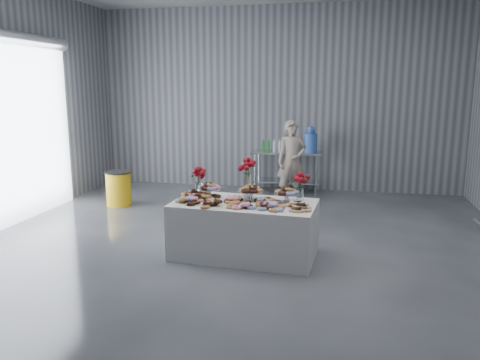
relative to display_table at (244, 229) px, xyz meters
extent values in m
plane|color=#3C3E44|center=(-0.15, -0.07, -0.38)|extent=(9.00, 9.00, 0.00)
cube|color=gray|center=(-0.15, 4.43, 1.62)|extent=(8.00, 0.04, 4.00)
cube|color=white|center=(-4.09, 0.93, 1.12)|extent=(0.05, 3.00, 3.00)
cylinder|color=silver|center=(-4.05, 0.93, 2.67)|extent=(0.24, 3.00, 0.24)
cube|color=white|center=(0.00, 0.00, 0.00)|extent=(1.96, 1.13, 0.75)
cube|color=silver|center=(0.13, 4.03, 0.51)|extent=(1.50, 0.60, 0.04)
cube|color=silver|center=(0.13, 4.03, -0.12)|extent=(1.40, 0.55, 0.03)
cylinder|color=silver|center=(-0.52, 3.78, 0.05)|extent=(0.04, 0.04, 0.86)
cylinder|color=silver|center=(0.78, 3.78, 0.05)|extent=(0.04, 0.04, 0.86)
cylinder|color=silver|center=(-0.52, 4.28, 0.05)|extent=(0.04, 0.04, 0.86)
cylinder|color=silver|center=(0.78, 4.28, 0.05)|extent=(0.04, 0.04, 0.86)
cylinder|color=silver|center=(-0.54, 0.19, 0.44)|extent=(0.06, 0.06, 0.12)
cylinder|color=silver|center=(-0.54, 0.19, 0.50)|extent=(0.36, 0.36, 0.01)
cylinder|color=silver|center=(0.06, 0.15, 0.44)|extent=(0.06, 0.06, 0.12)
cylinder|color=silver|center=(0.06, 0.15, 0.50)|extent=(0.36, 0.36, 0.01)
cylinder|color=silver|center=(0.56, 0.11, 0.44)|extent=(0.06, 0.06, 0.12)
cylinder|color=silver|center=(0.56, 0.11, 0.50)|extent=(0.36, 0.36, 0.01)
cylinder|color=white|center=(-0.73, 0.30, 0.46)|extent=(0.11, 0.11, 0.18)
cylinder|color=#1E5919|center=(-0.73, 0.30, 0.59)|extent=(0.04, 0.04, 0.18)
cylinder|color=white|center=(0.72, 0.25, 0.46)|extent=(0.11, 0.11, 0.18)
cylinder|color=#1E5919|center=(0.72, 0.25, 0.59)|extent=(0.04, 0.04, 0.18)
cylinder|color=silver|center=(-0.03, 0.35, 0.45)|extent=(0.14, 0.14, 0.15)
cylinder|color=white|center=(-0.03, 0.35, 0.61)|extent=(0.11, 0.11, 0.18)
cylinder|color=#1E5919|center=(-0.03, 0.35, 0.75)|extent=(0.04, 0.04, 0.18)
cylinder|color=#457DEB|center=(0.63, 4.03, 0.73)|extent=(0.28, 0.28, 0.40)
sphere|color=#457DEB|center=(0.63, 4.03, 0.98)|extent=(0.20, 0.20, 0.20)
imported|color=#CC8C93|center=(0.31, 3.28, 0.44)|extent=(0.68, 0.56, 1.62)
cylinder|color=yellow|center=(-2.94, 2.22, -0.05)|extent=(0.48, 0.48, 0.65)
cylinder|color=black|center=(-2.94, 2.22, 0.28)|extent=(0.52, 0.52, 0.02)
camera|label=1|loc=(1.19, -5.97, 1.91)|focal=35.00mm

